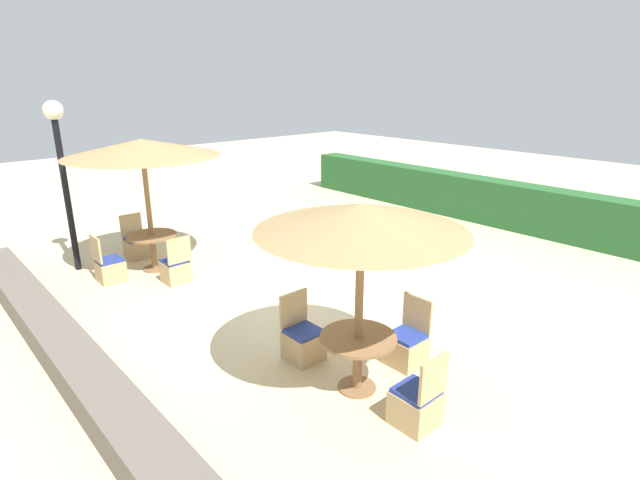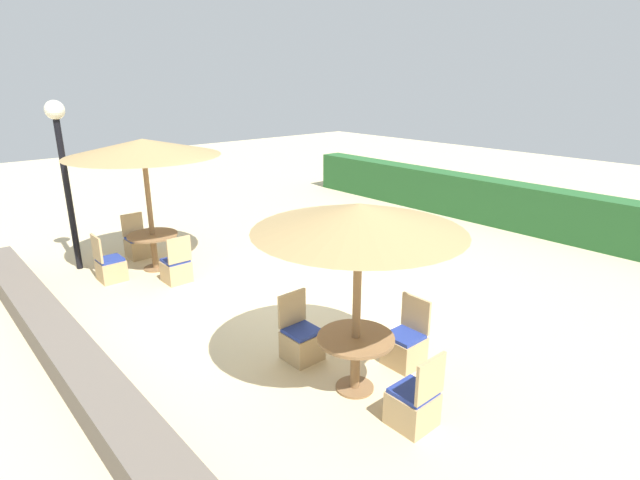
% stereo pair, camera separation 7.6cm
% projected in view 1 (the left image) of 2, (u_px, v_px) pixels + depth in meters
% --- Properties ---
extents(ground_plane, '(40.00, 40.00, 0.00)m').
position_uv_depth(ground_plane, '(295.00, 294.00, 8.96)').
color(ground_plane, beige).
extents(hedge_row, '(13.00, 0.70, 1.16)m').
position_uv_depth(hedge_row, '(496.00, 202.00, 13.10)').
color(hedge_row, '#28602D').
rests_on(hedge_row, ground_plane).
extents(stone_border, '(10.00, 0.56, 0.42)m').
position_uv_depth(stone_border, '(72.00, 359.00, 6.51)').
color(stone_border, '#6B6056').
rests_on(stone_border, ground_plane).
extents(lamp_post, '(0.36, 0.36, 3.32)m').
position_uv_depth(lamp_post, '(60.00, 153.00, 9.41)').
color(lamp_post, black).
rests_on(lamp_post, ground_plane).
extents(parasol_front_left, '(2.90, 2.90, 2.62)m').
position_uv_depth(parasol_front_left, '(142.00, 148.00, 9.38)').
color(parasol_front_left, olive).
rests_on(parasol_front_left, ground_plane).
extents(round_table_front_left, '(0.98, 0.98, 0.73)m').
position_uv_depth(round_table_front_left, '(152.00, 243.00, 9.97)').
color(round_table_front_left, olive).
rests_on(round_table_front_left, ground_plane).
extents(patio_chair_front_left_west, '(0.46, 0.46, 0.93)m').
position_uv_depth(patio_chair_front_left_west, '(137.00, 246.00, 10.73)').
color(patio_chair_front_left_west, tan).
rests_on(patio_chair_front_left_west, ground_plane).
extents(patio_chair_front_left_east, '(0.46, 0.46, 0.93)m').
position_uv_depth(patio_chair_front_left_east, '(176.00, 269.00, 9.42)').
color(patio_chair_front_left_east, tan).
rests_on(patio_chair_front_left_east, ground_plane).
extents(patio_chair_front_left_south, '(0.46, 0.46, 0.93)m').
position_uv_depth(patio_chair_front_left_south, '(109.00, 268.00, 9.47)').
color(patio_chair_front_left_south, tan).
rests_on(patio_chair_front_left_south, ground_plane).
extents(parasol_front_right, '(2.45, 2.45, 2.39)m').
position_uv_depth(parasol_front_right, '(361.00, 218.00, 5.58)').
color(parasol_front_right, olive).
rests_on(parasol_front_right, ground_plane).
extents(round_table_front_right, '(0.95, 0.95, 0.73)m').
position_uv_depth(round_table_front_right, '(358.00, 350.00, 6.10)').
color(round_table_front_right, olive).
rests_on(round_table_front_right, ground_plane).
extents(patio_chair_front_right_north, '(0.46, 0.46, 0.93)m').
position_uv_depth(patio_chair_front_right_north, '(407.00, 346.00, 6.74)').
color(patio_chair_front_right_north, tan).
rests_on(patio_chair_front_right_north, ground_plane).
extents(patio_chair_front_right_west, '(0.46, 0.46, 0.93)m').
position_uv_depth(patio_chair_front_right_west, '(303.00, 341.00, 6.86)').
color(patio_chair_front_right_west, tan).
rests_on(patio_chair_front_right_west, ground_plane).
extents(patio_chair_front_right_east, '(0.46, 0.46, 0.93)m').
position_uv_depth(patio_chair_front_right_east, '(417.00, 404.00, 5.54)').
color(patio_chair_front_right_east, tan).
rests_on(patio_chair_front_right_east, ground_plane).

